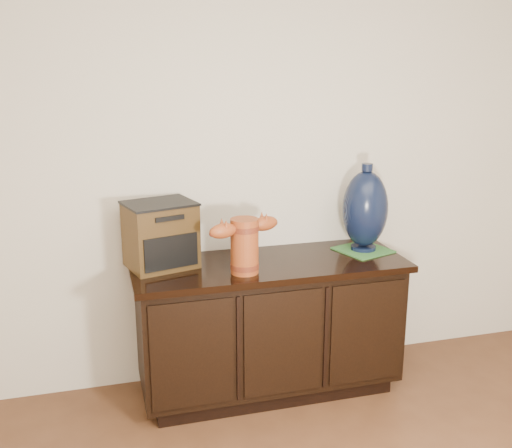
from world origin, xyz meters
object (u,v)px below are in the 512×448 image
object	(u,v)px
sideboard	(269,325)
spray_can	(241,243)
lamp_base	(365,209)
terracotta_vessel	(245,243)
tv_radio	(161,235)

from	to	relation	value
sideboard	spray_can	distance (m)	0.48
sideboard	lamp_base	world-z (taller)	lamp_base
sideboard	lamp_base	bearing A→B (deg)	4.73
sideboard	lamp_base	size ratio (longest dim) A/B	2.99
sideboard	spray_can	world-z (taller)	spray_can
terracotta_vessel	spray_can	xyz separation A→B (m)	(0.04, 0.25, -0.08)
lamp_base	spray_can	world-z (taller)	lamp_base
tv_radio	terracotta_vessel	bearing A→B (deg)	-43.44
sideboard	spray_can	size ratio (longest dim) A/B	8.77
tv_radio	lamp_base	world-z (taller)	lamp_base
sideboard	terracotta_vessel	distance (m)	0.57
sideboard	terracotta_vessel	bearing A→B (deg)	-142.90
tv_radio	sideboard	bearing A→B (deg)	-23.69
spray_can	tv_radio	bearing A→B (deg)	-175.03
terracotta_vessel	spray_can	bearing A→B (deg)	62.18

